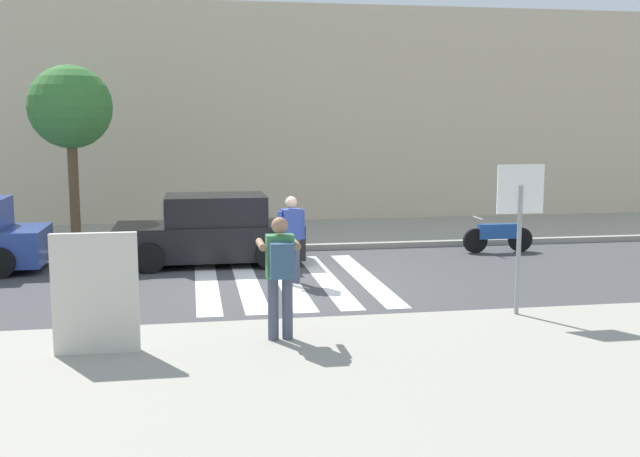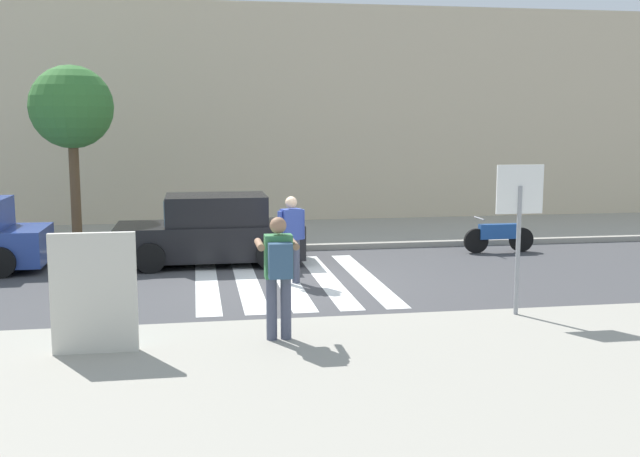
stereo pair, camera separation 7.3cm
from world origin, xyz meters
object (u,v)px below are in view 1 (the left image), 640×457
object	(u,v)px
pedestrian_crossing	(291,235)
parked_car_black	(211,232)
advertising_board	(96,293)
photographer_with_backpack	(280,267)
stop_sign	(520,206)
motorcycle	(498,236)
street_tree_west	(70,109)

from	to	relation	value
pedestrian_crossing	parked_car_black	bearing A→B (deg)	121.98
parked_car_black	advertising_board	distance (m)	7.01
photographer_with_backpack	parked_car_black	distance (m)	6.68
photographer_with_backpack	stop_sign	bearing A→B (deg)	11.50
photographer_with_backpack	motorcycle	distance (m)	9.29
pedestrian_crossing	parked_car_black	xyz separation A→B (m)	(-1.49, 2.38, -0.25)
stop_sign	parked_car_black	distance (m)	7.53
pedestrian_crossing	motorcycle	world-z (taller)	pedestrian_crossing
advertising_board	pedestrian_crossing	bearing A→B (deg)	54.36
advertising_board	motorcycle	bearing A→B (deg)	39.53
motorcycle	advertising_board	distance (m)	11.17
motorcycle	street_tree_west	world-z (taller)	street_tree_west
photographer_with_backpack	pedestrian_crossing	bearing A→B (deg)	80.34
stop_sign	motorcycle	world-z (taller)	stop_sign
photographer_with_backpack	street_tree_west	xyz separation A→B (m)	(-3.97, 8.69, 2.30)
pedestrian_crossing	parked_car_black	world-z (taller)	pedestrian_crossing
pedestrian_crossing	motorcycle	xyz separation A→B (m)	(5.43, 2.68, -0.56)
motorcycle	advertising_board	bearing A→B (deg)	-140.47
parked_car_black	motorcycle	world-z (taller)	parked_car_black
stop_sign	photographer_with_backpack	distance (m)	3.99
stop_sign	pedestrian_crossing	bearing A→B (deg)	132.09
pedestrian_crossing	street_tree_west	world-z (taller)	street_tree_west
advertising_board	parked_car_black	bearing A→B (deg)	76.09
pedestrian_crossing	photographer_with_backpack	bearing A→B (deg)	-99.66
photographer_with_backpack	motorcycle	xyz separation A→B (m)	(6.16, 6.92, -0.75)
stop_sign	street_tree_west	size ratio (longest dim) A/B	0.54
street_tree_west	parked_car_black	bearing A→B (deg)	-32.83
photographer_with_backpack	motorcycle	size ratio (longest dim) A/B	0.98
parked_car_black	advertising_board	world-z (taller)	advertising_board
pedestrian_crossing	advertising_board	size ratio (longest dim) A/B	1.08
stop_sign	photographer_with_backpack	size ratio (longest dim) A/B	1.37
parked_car_black	street_tree_west	xyz separation A→B (m)	(-3.21, 2.07, 2.75)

